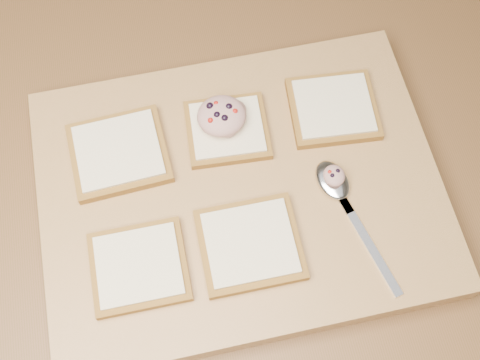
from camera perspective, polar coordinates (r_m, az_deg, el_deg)
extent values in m
plane|color=#515459|center=(1.74, -3.28, -11.49)|extent=(4.00, 4.00, 0.00)
cube|color=slate|center=(1.33, -4.23, -7.66)|extent=(1.90, 0.75, 0.84)
cube|color=brown|center=(0.91, -6.14, 0.18)|extent=(2.00, 0.80, 0.06)
cube|color=tan|center=(0.84, 0.00, -1.11)|extent=(0.55, 0.42, 0.04)
cube|color=brown|center=(0.85, -11.39, 2.50)|extent=(0.14, 0.13, 0.01)
cube|color=#F6E4BB|center=(0.84, -11.50, 2.78)|extent=(0.12, 0.11, 0.00)
cube|color=brown|center=(0.85, -1.21, 4.75)|extent=(0.12, 0.11, 0.01)
cube|color=#F6E4BB|center=(0.85, -1.22, 5.01)|extent=(0.10, 0.10, 0.00)
cube|color=brown|center=(0.88, 8.81, 6.69)|extent=(0.13, 0.12, 0.01)
cube|color=#F6E4BB|center=(0.87, 8.89, 6.97)|extent=(0.11, 0.10, 0.00)
cube|color=brown|center=(0.79, -9.53, -8.14)|extent=(0.12, 0.11, 0.01)
cube|color=#F6E4BB|center=(0.78, -9.63, -7.97)|extent=(0.11, 0.10, 0.00)
cube|color=brown|center=(0.79, 0.95, -6.16)|extent=(0.13, 0.12, 0.01)
cube|color=#F6E4BB|center=(0.78, 0.96, -5.96)|extent=(0.11, 0.10, 0.00)
ellipsoid|color=tan|center=(0.83, -1.76, 6.10)|extent=(0.07, 0.07, 0.03)
sphere|color=black|center=(0.83, -1.06, 6.94)|extent=(0.01, 0.01, 0.01)
sphere|color=black|center=(0.83, -2.87, 7.02)|extent=(0.01, 0.01, 0.01)
sphere|color=black|center=(0.82, -1.46, 5.88)|extent=(0.01, 0.01, 0.01)
sphere|color=black|center=(0.82, -2.19, 6.17)|extent=(0.01, 0.01, 0.01)
sphere|color=#A5140C|center=(0.83, -0.48, 6.53)|extent=(0.01, 0.01, 0.01)
sphere|color=#A5140C|center=(0.83, -2.28, 7.23)|extent=(0.01, 0.01, 0.01)
sphere|color=#A5140C|center=(0.82, -2.81, 5.66)|extent=(0.01, 0.01, 0.01)
ellipsoid|color=silver|center=(0.83, 8.77, -0.01)|extent=(0.05, 0.07, 0.01)
cube|color=silver|center=(0.82, 9.76, -1.93)|extent=(0.02, 0.04, 0.00)
cube|color=silver|center=(0.81, 12.07, -5.87)|extent=(0.05, 0.15, 0.00)
ellipsoid|color=tan|center=(0.81, 8.91, 0.41)|extent=(0.03, 0.03, 0.02)
sphere|color=black|center=(0.81, 9.24, 0.84)|extent=(0.01, 0.01, 0.01)
sphere|color=black|center=(0.81, 8.75, 0.41)|extent=(0.01, 0.01, 0.01)
sphere|color=#A5140C|center=(0.81, 8.51, 0.75)|extent=(0.01, 0.01, 0.01)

